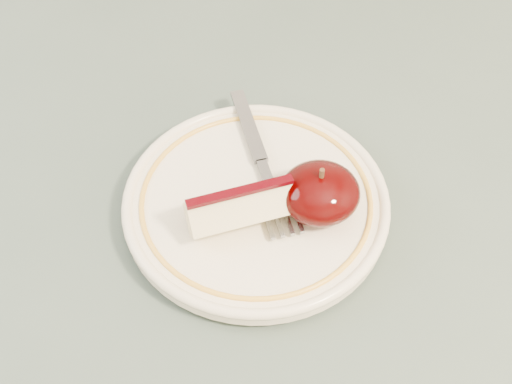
{
  "coord_description": "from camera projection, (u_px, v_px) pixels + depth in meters",
  "views": [
    {
      "loc": [
        0.04,
        -0.25,
        1.22
      ],
      "look_at": [
        0.07,
        0.1,
        0.78
      ],
      "focal_mm": 50.0,
      "sensor_mm": 36.0,
      "label": 1
    }
  ],
  "objects": [
    {
      "name": "plate",
      "position": [
        256.0,
        203.0,
        0.58
      ],
      "size": [
        0.22,
        0.22,
        0.02
      ],
      "color": "white",
      "rests_on": "table"
    },
    {
      "name": "table",
      "position": [
        182.0,
        380.0,
        0.59
      ],
      "size": [
        0.9,
        0.9,
        0.75
      ],
      "color": "brown",
      "rests_on": "ground"
    },
    {
      "name": "fork",
      "position": [
        262.0,
        162.0,
        0.59
      ],
      "size": [
        0.05,
        0.17,
        0.0
      ],
      "rotation": [
        0.0,
        0.0,
        1.74
      ],
      "color": "gray",
      "rests_on": "plate"
    },
    {
      "name": "apple_wedge",
      "position": [
        240.0,
        207.0,
        0.55
      ],
      "size": [
        0.09,
        0.05,
        0.04
      ],
      "rotation": [
        0.0,
        0.0,
        0.22
      ],
      "color": "beige",
      "rests_on": "plate"
    },
    {
      "name": "apple_half",
      "position": [
        320.0,
        193.0,
        0.55
      ],
      "size": [
        0.06,
        0.06,
        0.05
      ],
      "color": "black",
      "rests_on": "plate"
    }
  ]
}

